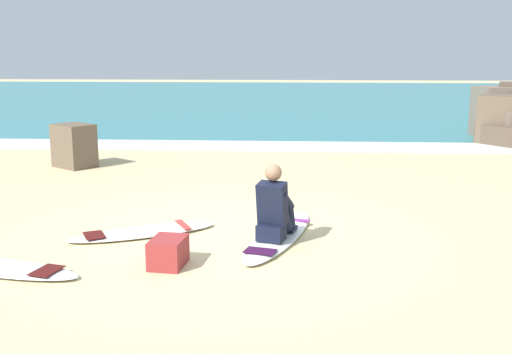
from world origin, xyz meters
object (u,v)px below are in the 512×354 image
at_px(surfer_seated, 274,210).
at_px(shoreline_rock, 74,146).
at_px(surfboard_main, 279,236).
at_px(surfboard_spare_near, 143,232).
at_px(beach_bag, 168,252).

height_order(surfer_seated, shoreline_rock, surfer_seated).
relative_size(surfboard_main, shoreline_rock, 2.74).
height_order(surfer_seated, surfboard_spare_near, surfer_seated).
height_order(surfboard_main, surfer_seated, surfer_seated).
height_order(surfboard_main, shoreline_rock, shoreline_rock).
xyz_separation_m(surfboard_main, surfer_seated, (-0.05, -0.20, 0.40)).
bearing_deg(shoreline_rock, beach_bag, -61.35).
height_order(surfboard_spare_near, shoreline_rock, shoreline_rock).
distance_m(surfboard_main, beach_bag, 1.64).
bearing_deg(beach_bag, surfer_seated, 37.29).
distance_m(surfer_seated, surfboard_spare_near, 1.80).
xyz_separation_m(surfer_seated, surfboard_spare_near, (-1.74, 0.25, -0.40)).
bearing_deg(surfboard_main, shoreline_rock, 133.28).
relative_size(surfer_seated, shoreline_rock, 1.07).
bearing_deg(surfboard_main, surfer_seated, -104.57).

